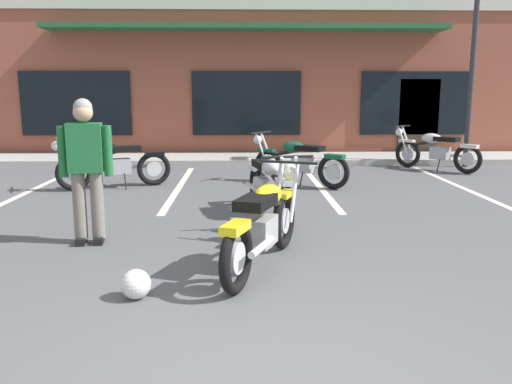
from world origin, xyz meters
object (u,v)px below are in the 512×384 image
helmet_on_pavement (136,284)px  person_in_shorts_foreground (86,163)px  motorcycle_red_sportbike (299,161)px  motorcycle_green_cafe_racer (113,163)px  parking_lot_lamp_post (478,16)px  motorcycle_foreground_classic (264,223)px  motorcycle_blue_standard (269,185)px  motorcycle_black_cruiser (436,150)px

helmet_on_pavement → person_in_shorts_foreground: bearing=116.8°
motorcycle_red_sportbike → helmet_on_pavement: (-2.00, -5.56, -0.33)m
motorcycle_green_cafe_racer → parking_lot_lamp_post: size_ratio=0.37×
motorcycle_red_sportbike → motorcycle_foreground_classic: bearing=-100.3°
motorcycle_red_sportbike → motorcycle_blue_standard: same height
parking_lot_lamp_post → person_in_shorts_foreground: bearing=-139.2°
motorcycle_green_cafe_racer → parking_lot_lamp_post: 8.61m
motorcycle_blue_standard → helmet_on_pavement: 3.27m
motorcycle_foreground_classic → motorcycle_black_cruiser: (4.18, 6.62, 0.00)m
motorcycle_black_cruiser → motorcycle_green_cafe_racer: size_ratio=0.85×
helmet_on_pavement → parking_lot_lamp_post: (6.24, 7.85, 3.30)m
motorcycle_blue_standard → person_in_shorts_foreground: bearing=-149.7°
person_in_shorts_foreground → helmet_on_pavement: size_ratio=6.44×
motorcycle_foreground_classic → motorcycle_black_cruiser: size_ratio=1.18×
motorcycle_blue_standard → helmet_on_pavement: (-1.29, -2.99, -0.33)m
motorcycle_foreground_classic → motorcycle_red_sportbike: bearing=79.7°
helmet_on_pavement → parking_lot_lamp_post: parking_lot_lamp_post is taller
motorcycle_foreground_classic → person_in_shorts_foreground: size_ratio=1.20×
motorcycle_black_cruiser → motorcycle_blue_standard: (-4.02, -4.43, 0.00)m
motorcycle_foreground_classic → motorcycle_black_cruiser: same height
motorcycle_foreground_classic → motorcycle_red_sportbike: same height
person_in_shorts_foreground → motorcycle_foreground_classic: bearing=-25.0°
motorcycle_black_cruiser → parking_lot_lamp_post: (0.93, 0.44, 2.97)m
motorcycle_red_sportbike → person_in_shorts_foreground: (-2.87, -3.84, 0.49)m
person_in_shorts_foreground → helmet_on_pavement: (0.87, -1.72, -0.82)m
motorcycle_foreground_classic → motorcycle_black_cruiser: 7.83m
motorcycle_black_cruiser → helmet_on_pavement: bearing=-125.6°
motorcycle_red_sportbike → helmet_on_pavement: 5.92m
motorcycle_red_sportbike → helmet_on_pavement: size_ratio=6.86×
motorcycle_black_cruiser → helmet_on_pavement: (-5.31, -7.42, -0.33)m
motorcycle_blue_standard → person_in_shorts_foreground: size_ratio=1.25×
motorcycle_red_sportbike → motorcycle_green_cafe_racer: 3.44m
motorcycle_red_sportbike → parking_lot_lamp_post: bearing=28.4°
helmet_on_pavement → motorcycle_green_cafe_racer: bearing=105.1°
motorcycle_black_cruiser → parking_lot_lamp_post: parking_lot_lamp_post is taller
motorcycle_green_cafe_racer → helmet_on_pavement: 5.54m
motorcycle_foreground_classic → helmet_on_pavement: (-1.13, -0.79, -0.33)m
motorcycle_blue_standard → helmet_on_pavement: bearing=-113.4°
motorcycle_red_sportbike → motorcycle_blue_standard: bearing=-105.2°
motorcycle_foreground_classic → motorcycle_green_cafe_racer: size_ratio=1.00×
helmet_on_pavement → parking_lot_lamp_post: size_ratio=0.05×
helmet_on_pavement → motorcycle_black_cruiser: bearing=54.4°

